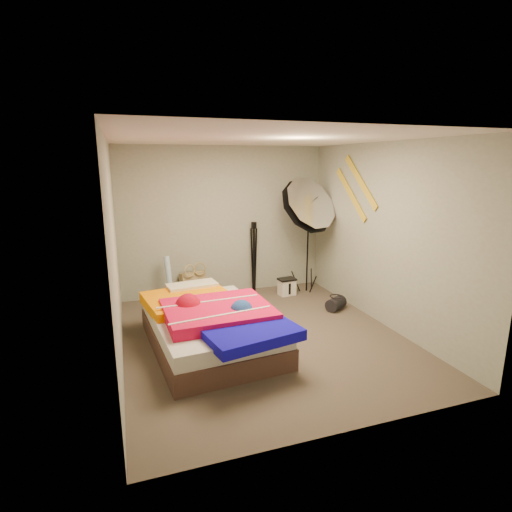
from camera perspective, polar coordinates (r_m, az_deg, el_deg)
name	(u,v)px	position (r m, az deg, el deg)	size (l,w,h in m)	color
floor	(263,337)	(5.33, 1.07, -11.50)	(4.00, 4.00, 0.00)	brown
ceiling	(264,139)	(4.85, 1.21, 16.42)	(4.00, 4.00, 0.00)	silver
wall_back	(224,221)	(6.83, -4.59, 4.95)	(3.50, 3.50, 0.00)	#99A192
wall_front	(351,292)	(3.19, 13.45, -5.06)	(3.50, 3.50, 0.00)	#99A192
wall_left	(115,254)	(4.66, -19.56, 0.31)	(4.00, 4.00, 0.00)	#99A192
wall_right	(383,235)	(5.76, 17.75, 2.82)	(4.00, 4.00, 0.00)	#99A192
tote_bag	(193,284)	(6.84, -8.93, -4.04)	(0.43, 0.13, 0.43)	tan
wrapping_roll	(169,280)	(6.55, -12.29, -3.41)	(0.09, 0.09, 0.78)	#6BA3D6
camera_case	(287,287)	(6.90, 4.43, -4.48)	(0.27, 0.19, 0.27)	silver
duffel_bag	(336,304)	(6.33, 11.34, -6.69)	(0.20, 0.20, 0.33)	black
wall_stripe_upper	(361,182)	(6.17, 14.74, 10.21)	(0.02, 1.10, 0.10)	gold
wall_stripe_lower	(351,194)	(6.39, 13.40, 8.58)	(0.02, 1.10, 0.10)	gold
bed	(211,324)	(5.00, -6.43, -9.69)	(1.61, 2.23, 0.58)	#4D322B
photo_umbrella	(306,207)	(6.68, 7.19, 6.94)	(1.14, 0.93, 2.10)	black
camera_tripod	(254,252)	(6.95, -0.30, 0.59)	(0.08, 0.08, 1.23)	black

